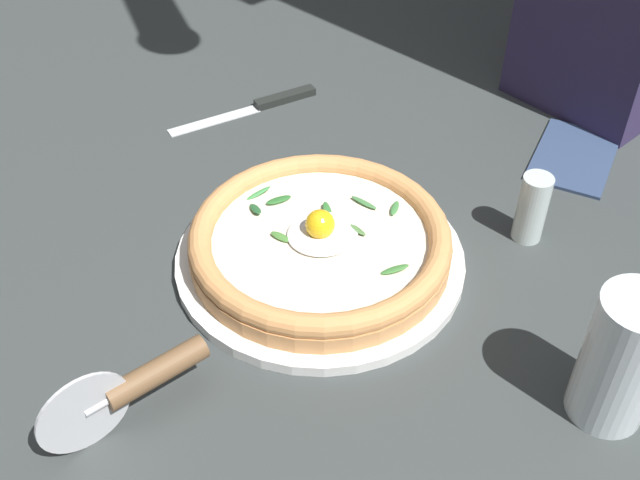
{
  "coord_description": "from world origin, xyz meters",
  "views": [
    {
      "loc": [
        0.22,
        0.53,
        0.56
      ],
      "look_at": [
        -0.02,
        -0.01,
        0.03
      ],
      "focal_mm": 43.36,
      "sensor_mm": 36.0,
      "label": 1
    }
  ],
  "objects_px": {
    "pepper_shaker": "(532,208)",
    "drinking_glass": "(619,367)",
    "folded_napkin": "(574,156)",
    "pizza_cutter": "(134,385)",
    "table_knife": "(265,104)",
    "pizza": "(320,241)"
  },
  "relations": [
    {
      "from": "pepper_shaker",
      "to": "drinking_glass",
      "type": "bearing_deg",
      "value": 71.64
    },
    {
      "from": "drinking_glass",
      "to": "folded_napkin",
      "type": "bearing_deg",
      "value": -124.04
    },
    {
      "from": "pizza_cutter",
      "to": "folded_napkin",
      "type": "height_order",
      "value": "pizza_cutter"
    },
    {
      "from": "table_knife",
      "to": "folded_napkin",
      "type": "distance_m",
      "value": 0.4
    },
    {
      "from": "pizza",
      "to": "pepper_shaker",
      "type": "bearing_deg",
      "value": 166.6
    },
    {
      "from": "table_knife",
      "to": "pizza",
      "type": "bearing_deg",
      "value": 79.69
    },
    {
      "from": "pizza_cutter",
      "to": "table_knife",
      "type": "xyz_separation_m",
      "value": [
        -0.27,
        -0.42,
        -0.04
      ]
    },
    {
      "from": "table_knife",
      "to": "drinking_glass",
      "type": "height_order",
      "value": "drinking_glass"
    },
    {
      "from": "folded_napkin",
      "to": "pizza_cutter",
      "type": "bearing_deg",
      "value": 14.87
    },
    {
      "from": "pepper_shaker",
      "to": "folded_napkin",
      "type": "bearing_deg",
      "value": -145.31
    },
    {
      "from": "table_knife",
      "to": "pizza_cutter",
      "type": "bearing_deg",
      "value": 56.74
    },
    {
      "from": "pizza",
      "to": "table_knife",
      "type": "bearing_deg",
      "value": -100.31
    },
    {
      "from": "pizza",
      "to": "folded_napkin",
      "type": "bearing_deg",
      "value": -173.15
    },
    {
      "from": "table_knife",
      "to": "pepper_shaker",
      "type": "relative_size",
      "value": 2.67
    },
    {
      "from": "pizza",
      "to": "pizza_cutter",
      "type": "distance_m",
      "value": 0.24
    },
    {
      "from": "table_knife",
      "to": "pepper_shaker",
      "type": "xyz_separation_m",
      "value": [
        -0.16,
        0.36,
        0.04
      ]
    },
    {
      "from": "pizza",
      "to": "folded_napkin",
      "type": "distance_m",
      "value": 0.36
    },
    {
      "from": "pizza",
      "to": "drinking_glass",
      "type": "height_order",
      "value": "drinking_glass"
    },
    {
      "from": "pizza_cutter",
      "to": "table_knife",
      "type": "bearing_deg",
      "value": -123.26
    },
    {
      "from": "pizza",
      "to": "drinking_glass",
      "type": "xyz_separation_m",
      "value": [
        -0.15,
        0.27,
        0.03
      ]
    },
    {
      "from": "pizza_cutter",
      "to": "pepper_shaker",
      "type": "bearing_deg",
      "value": -172.54
    },
    {
      "from": "pizza",
      "to": "drinking_glass",
      "type": "relative_size",
      "value": 2.03
    }
  ]
}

